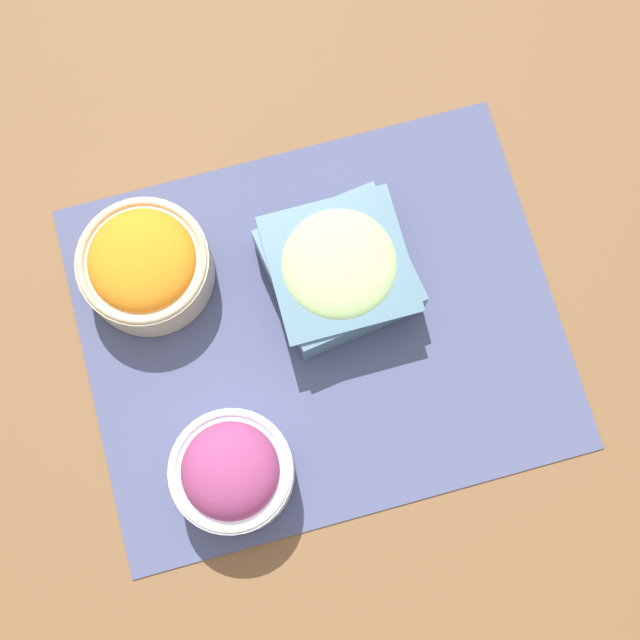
% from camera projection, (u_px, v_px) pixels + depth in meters
% --- Properties ---
extents(ground_plane, '(3.00, 3.00, 0.00)m').
position_uv_depth(ground_plane, '(320.00, 327.00, 0.99)').
color(ground_plane, brown).
extents(placemat, '(0.52, 0.42, 0.00)m').
position_uv_depth(placemat, '(320.00, 326.00, 0.99)').
color(placemat, '#474C70').
rests_on(placemat, ground_plane).
extents(cucumber_bowl, '(0.16, 0.16, 0.07)m').
position_uv_depth(cucumber_bowl, '(339.00, 269.00, 0.97)').
color(cucumber_bowl, slate).
rests_on(cucumber_bowl, placemat).
extents(onion_bowl, '(0.13, 0.13, 0.09)m').
position_uv_depth(onion_bowl, '(232.00, 472.00, 0.91)').
color(onion_bowl, silver).
rests_on(onion_bowl, placemat).
extents(carrot_bowl, '(0.14, 0.14, 0.08)m').
position_uv_depth(carrot_bowl, '(145.00, 265.00, 0.96)').
color(carrot_bowl, '#C6B28E').
rests_on(carrot_bowl, placemat).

